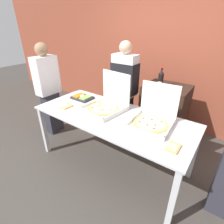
% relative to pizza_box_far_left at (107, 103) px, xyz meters
% --- Properties ---
extents(ground_plane, '(16.00, 16.00, 0.00)m').
position_rel_pizza_box_far_left_xyz_m(ground_plane, '(0.18, -0.12, -0.91)').
color(ground_plane, '#423D38').
extents(brick_wall_behind, '(10.00, 0.06, 2.80)m').
position_rel_pizza_box_far_left_xyz_m(brick_wall_behind, '(0.18, 1.58, 0.49)').
color(brick_wall_behind, brown).
rests_on(brick_wall_behind, ground_plane).
extents(buffet_table, '(2.15, 0.92, 0.82)m').
position_rel_pizza_box_far_left_xyz_m(buffet_table, '(0.18, -0.12, -0.18)').
color(buffet_table, silver).
rests_on(buffet_table, ground_plane).
extents(pizza_box_far_left, '(0.56, 0.57, 0.49)m').
position_rel_pizza_box_far_left_xyz_m(pizza_box_far_left, '(0.00, 0.00, 0.00)').
color(pizza_box_far_left, silver).
rests_on(pizza_box_far_left, buffet_table).
extents(pizza_box_near_left, '(0.50, 0.52, 0.46)m').
position_rel_pizza_box_far_left_xyz_m(pizza_box_near_left, '(0.70, 0.00, -0.00)').
color(pizza_box_near_left, silver).
rests_on(pizza_box_near_left, buffet_table).
extents(paper_plate_front_center, '(0.25, 0.25, 0.03)m').
position_rel_pizza_box_far_left_xyz_m(paper_plate_front_center, '(-0.50, -0.31, -0.07)').
color(paper_plate_front_center, white).
rests_on(paper_plate_front_center, buffet_table).
extents(paper_plate_front_left, '(0.22, 0.22, 0.03)m').
position_rel_pizza_box_far_left_xyz_m(paper_plate_front_left, '(1.06, -0.32, -0.07)').
color(paper_plate_front_left, white).
rests_on(paper_plate_front_left, buffet_table).
extents(veggie_tray, '(0.32, 0.24, 0.05)m').
position_rel_pizza_box_far_left_xyz_m(veggie_tray, '(-0.55, 0.07, -0.06)').
color(veggie_tray, '#28282D').
rests_on(veggie_tray, buffet_table).
extents(sideboard_podium, '(0.69, 0.60, 1.01)m').
position_rel_pizza_box_far_left_xyz_m(sideboard_podium, '(0.53, 0.92, -0.40)').
color(sideboard_podium, black).
rests_on(sideboard_podium, ground_plane).
extents(soda_bottle, '(0.08, 0.08, 0.30)m').
position_rel_pizza_box_far_left_xyz_m(soda_bottle, '(0.42, 0.85, 0.23)').
color(soda_bottle, black).
rests_on(soda_bottle, sideboard_podium).
extents(soda_can_silver, '(0.07, 0.07, 0.12)m').
position_rel_pizza_box_far_left_xyz_m(soda_can_silver, '(0.48, 0.66, 0.17)').
color(soda_can_silver, silver).
rests_on(soda_can_silver, sideboard_podium).
extents(person_server_vest, '(0.42, 0.24, 1.68)m').
position_rel_pizza_box_far_left_xyz_m(person_server_vest, '(-0.14, 0.68, 0.04)').
color(person_server_vest, black).
rests_on(person_server_vest, ground_plane).
extents(person_guest_cap, '(0.22, 0.40, 1.65)m').
position_rel_pizza_box_far_left_xyz_m(person_guest_cap, '(-1.27, -0.05, -0.05)').
color(person_guest_cap, '#2D2D38').
rests_on(person_guest_cap, ground_plane).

